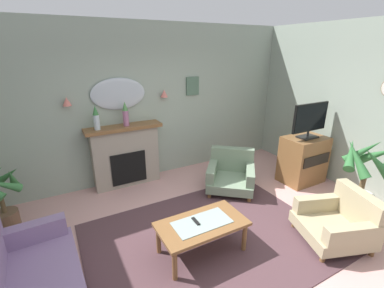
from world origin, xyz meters
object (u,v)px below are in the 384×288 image
(tv_cabinet, at_px, (303,160))
(potted_plant_tall_palm, at_px, (364,178))
(coffee_table, at_px, (202,226))
(mantel_vase_centre, at_px, (126,114))
(armchair_beside_couch, at_px, (231,173))
(framed_picture, at_px, (193,86))
(tv_remote, at_px, (196,221))
(wall_sconce_right, at_px, (164,93))
(mantel_vase_left, at_px, (96,118))
(fireplace, at_px, (126,156))
(wall_mirror, at_px, (118,94))
(potted_plant_corner_palm, at_px, (1,199))
(armchair_near_fireplace, at_px, (340,221))
(wall_sconce_left, at_px, (67,102))
(tv_flatscreen, at_px, (310,120))

(tv_cabinet, bearing_deg, potted_plant_tall_palm, -97.20)
(coffee_table, height_order, potted_plant_tall_palm, potted_plant_tall_palm)
(mantel_vase_centre, height_order, armchair_beside_couch, mantel_vase_centre)
(framed_picture, relative_size, coffee_table, 0.33)
(tv_remote, distance_m, tv_cabinet, 2.85)
(framed_picture, bearing_deg, wall_sconce_right, -174.73)
(tv_remote, distance_m, potted_plant_tall_palm, 2.67)
(tv_remote, bearing_deg, wall_sconce_right, 75.36)
(mantel_vase_left, bearing_deg, framed_picture, 5.27)
(wall_sconce_right, distance_m, coffee_table, 2.72)
(fireplace, height_order, mantel_vase_left, mantel_vase_left)
(wall_mirror, distance_m, potted_plant_corner_palm, 2.35)
(mantel_vase_left, relative_size, wall_sconce_right, 2.98)
(wall_mirror, relative_size, armchair_beside_couch, 0.84)
(fireplace, xyz_separation_m, armchair_beside_couch, (1.63, -1.09, -0.27))
(armchair_near_fireplace, bearing_deg, potted_plant_tall_palm, 15.55)
(potted_plant_corner_palm, bearing_deg, tv_cabinet, -11.30)
(fireplace, height_order, wall_sconce_left, wall_sconce_left)
(mantel_vase_centre, relative_size, coffee_table, 0.40)
(fireplace, xyz_separation_m, mantel_vase_centre, (0.05, -0.03, 0.80))
(mantel_vase_left, bearing_deg, fireplace, 3.60)
(mantel_vase_left, relative_size, wall_mirror, 0.43)
(wall_sconce_right, distance_m, armchair_beside_couch, 1.96)
(potted_plant_tall_palm, distance_m, potted_plant_corner_palm, 5.25)
(wall_mirror, bearing_deg, potted_plant_tall_palm, -44.91)
(coffee_table, bearing_deg, fireplace, 97.89)
(fireplace, bearing_deg, mantel_vase_centre, -29.53)
(mantel_vase_left, xyz_separation_m, tv_cabinet, (3.47, -1.48, -0.92))
(fireplace, height_order, framed_picture, framed_picture)
(fireplace, bearing_deg, mantel_vase_left, -176.40)
(armchair_beside_couch, bearing_deg, coffee_table, -138.42)
(mantel_vase_left, xyz_separation_m, potted_plant_corner_palm, (-1.45, -0.50, -0.87))
(fireplace, bearing_deg, wall_sconce_right, 6.16)
(wall_sconce_left, height_order, armchair_near_fireplace, wall_sconce_left)
(mantel_vase_left, bearing_deg, tv_remote, -72.24)
(wall_sconce_left, xyz_separation_m, potted_plant_tall_palm, (3.72, -2.81, -1.02))
(framed_picture, distance_m, armchair_beside_couch, 1.91)
(wall_sconce_right, xyz_separation_m, tv_remote, (-0.60, -2.30, -1.21))
(wall_mirror, relative_size, tv_cabinet, 1.07)
(potted_plant_corner_palm, bearing_deg, mantel_vase_left, 19.00)
(fireplace, relative_size, wall_sconce_right, 9.71)
(wall_sconce_right, relative_size, potted_plant_corner_palm, 0.14)
(tv_remote, relative_size, potted_plant_tall_palm, 0.13)
(tv_cabinet, bearing_deg, tv_flatscreen, -90.00)
(armchair_beside_couch, bearing_deg, wall_mirror, 143.02)
(mantel_vase_left, distance_m, wall_sconce_right, 1.34)
(potted_plant_tall_palm, bearing_deg, wall_sconce_left, 142.94)
(framed_picture, height_order, potted_plant_corner_palm, framed_picture)
(framed_picture, xyz_separation_m, tv_flatscreen, (1.52, -1.69, -0.50))
(fireplace, height_order, wall_sconce_right, wall_sconce_right)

